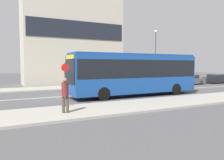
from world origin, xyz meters
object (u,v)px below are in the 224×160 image
bus_stop_sign (65,81)px  pedestrian_near_stop (65,93)px  street_lamp (156,51)px  city_bus (135,72)px  parked_car_2 (218,79)px  parked_car_0 (154,81)px  parked_car_1 (188,80)px

bus_stop_sign → pedestrian_near_stop: bearing=-104.8°
pedestrian_near_stop → street_lamp: bearing=-121.6°
city_bus → parked_car_2: (17.55, 5.60, -1.36)m
city_bus → bus_stop_sign: 7.13m
bus_stop_sign → street_lamp: 18.11m
parked_car_0 → parked_car_1: bearing=1.7°
street_lamp → bus_stop_sign: bearing=-144.5°
pedestrian_near_stop → street_lamp: (15.02, 12.06, 3.21)m
parked_car_2 → pedestrian_near_stop: (-24.54, -10.09, 0.52)m
parked_car_2 → street_lamp: street_lamp is taller
parked_car_0 → pedestrian_near_stop: bearing=-142.8°
city_bus → parked_car_0: city_bus is taller
city_bus → parked_car_2: city_bus is taller
city_bus → parked_car_0: size_ratio=2.42×
bus_stop_sign → street_lamp: street_lamp is taller
city_bus → street_lamp: bearing=40.1°
parked_car_0 → parked_car_1: parked_car_0 is taller
parked_car_2 → bus_stop_sign: (-24.10, -8.42, 1.00)m
parked_car_0 → parked_car_2: parked_car_0 is taller
parked_car_2 → street_lamp: 10.41m
parked_car_0 → parked_car_1: 5.72m
parked_car_2 → street_lamp: (-9.52, 1.96, 3.73)m
pedestrian_near_stop → bus_stop_sign: (0.44, 1.67, 0.48)m
parked_car_0 → street_lamp: street_lamp is taller
parked_car_0 → parked_car_2: 11.36m
parked_car_2 → pedestrian_near_stop: bearing=-157.6°
city_bus → street_lamp: size_ratio=1.58×
city_bus → bus_stop_sign: bearing=-159.9°
city_bus → bus_stop_sign: city_bus is taller
parked_car_1 → bus_stop_sign: bearing=-155.3°
parked_car_1 → bus_stop_sign: bus_stop_sign is taller
bus_stop_sign → street_lamp: (14.58, 10.39, 2.73)m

